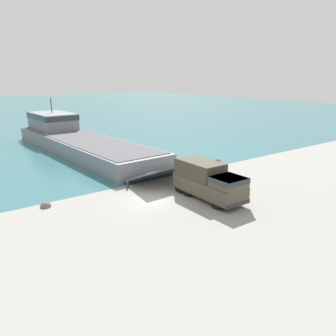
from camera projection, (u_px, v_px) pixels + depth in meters
name	position (u px, v px, depth m)	size (l,w,h in m)	color
ground_plane	(151.00, 200.00, 27.99)	(240.00, 240.00, 0.00)	gray
landing_craft	(75.00, 138.00, 47.53)	(8.95, 36.20, 6.98)	gray
military_truck	(208.00, 181.00, 27.95)	(2.63, 6.94, 3.11)	#4C4738
soldier_on_ramp	(222.00, 179.00, 30.49)	(0.50, 0.42, 1.70)	#3D4C33
mooring_bollard	(128.00, 184.00, 30.78)	(0.24, 0.24, 0.77)	#333338
shoreline_rock_a	(46.00, 207.00, 26.46)	(0.87, 0.87, 0.87)	#66605B
shoreline_rock_b	(217.00, 162.00, 40.39)	(0.93, 0.93, 0.93)	#66605B
shoreline_rock_c	(215.00, 167.00, 38.15)	(1.32, 1.32, 1.32)	gray
shoreline_rock_d	(189.00, 168.00, 37.92)	(1.40, 1.40, 1.40)	#66605B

